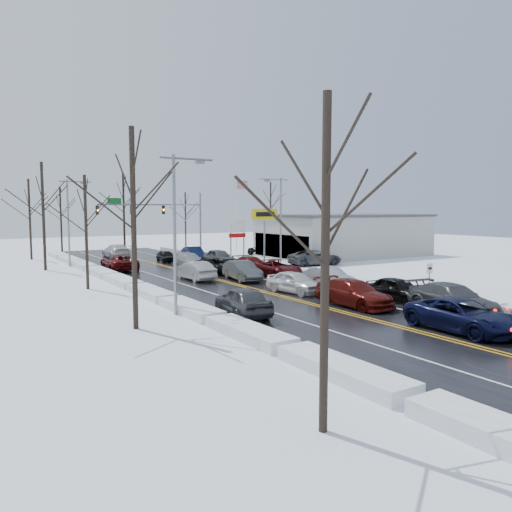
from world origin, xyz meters
TOP-DOWN VIEW (x-y plane):
  - ground at (0.00, 0.00)m, footprint 160.00×160.00m
  - road_surface at (0.00, 2.00)m, footprint 14.00×84.00m
  - snow_bank_left at (-7.60, 2.00)m, footprint 1.53×72.00m
  - snow_bank_right at (7.60, 2.00)m, footprint 1.53×72.00m
  - traffic_signal_mast at (3.45, 27.99)m, footprint 13.28×0.39m
  - tires_plus_sign at (10.50, 15.99)m, footprint 3.20×0.34m
  - used_vehicles_sign at (10.50, 22.00)m, footprint 2.20×0.22m
  - speed_limit_sign at (8.20, -8.00)m, footprint 0.55×0.09m
  - flagpole at (15.17, 30.00)m, footprint 1.87×1.20m
  - dealership_building at (23.98, 18.00)m, footprint 20.40×12.40m
  - streetlight_ne at (8.30, 10.00)m, footprint 3.20×0.25m
  - streetlight_sw at (-8.30, -4.00)m, footprint 3.20×0.25m
  - streetlight_nw at (-8.30, 24.00)m, footprint 3.20×0.25m
  - tree_left_a at (-11.00, -20.00)m, footprint 3.60×3.60m
  - tree_left_b at (-11.50, -6.00)m, footprint 4.00×4.00m
  - tree_left_c at (-10.50, 8.00)m, footprint 3.40×3.40m
  - tree_left_d at (-11.20, 22.00)m, footprint 4.20×4.20m
  - tree_left_e at (-10.80, 34.00)m, footprint 3.80×3.80m
  - tree_far_b at (-6.00, 41.00)m, footprint 3.60×3.60m
  - tree_far_c at (2.00, 39.00)m, footprint 4.40×4.40m
  - tree_far_d at (12.00, 40.50)m, footprint 3.40×3.40m
  - tree_far_e at (28.00, 41.00)m, footprint 4.20×4.20m
  - queued_car_2 at (1.89, -15.07)m, footprint 2.83×5.82m
  - queued_car_3 at (1.82, -7.50)m, footprint 2.42×5.67m
  - queued_car_4 at (1.60, -1.69)m, footprint 2.47×4.86m
  - queued_car_5 at (1.64, 5.80)m, footprint 2.31×5.14m
  - queued_car_6 at (1.94, 11.03)m, footprint 3.01×5.48m
  - queued_car_7 at (1.59, 16.22)m, footprint 2.21×5.17m
  - queued_car_8 at (1.67, 22.74)m, footprint 1.95×4.03m
  - queued_car_11 at (5.07, -12.18)m, footprint 3.16×6.15m
  - queued_car_12 at (5.32, -7.88)m, footprint 1.92×4.67m
  - queued_car_13 at (5.12, -1.28)m, footprint 1.94×4.93m
  - queued_car_14 at (5.37, 6.09)m, footprint 2.55×5.53m
  - queued_car_15 at (5.16, 10.00)m, footprint 2.38×5.18m
  - queued_car_16 at (5.43, 17.05)m, footprint 2.15×5.02m
  - queued_car_17 at (5.07, 22.72)m, footprint 2.18×4.96m
  - oncoming_car_0 at (-1.63, 8.08)m, footprint 1.84×4.85m
  - oncoming_car_1 at (-5.11, 18.02)m, footprint 2.88×5.87m
  - oncoming_car_2 at (-1.64, 30.75)m, footprint 2.44×5.83m
  - oncoming_car_3 at (-5.33, -6.10)m, footprint 2.61×5.12m
  - parked_car_0 at (14.01, 11.45)m, footprint 6.15×3.46m
  - parked_car_1 at (16.90, 15.75)m, footprint 2.45×5.35m
  - parked_car_2 at (14.93, 23.11)m, footprint 2.28×5.15m

SIDE VIEW (x-z plane):
  - ground at x=0.00m, z-range 0.00..0.00m
  - snow_bank_left at x=-7.60m, z-range -0.27..0.27m
  - snow_bank_right at x=7.60m, z-range -0.27..0.27m
  - queued_car_2 at x=1.89m, z-range -0.80..0.80m
  - queued_car_3 at x=1.82m, z-range -0.81..0.81m
  - queued_car_4 at x=1.60m, z-range -0.79..0.79m
  - queued_car_5 at x=1.64m, z-range -0.82..0.82m
  - queued_car_6 at x=1.94m, z-range -0.73..0.73m
  - queued_car_7 at x=1.59m, z-range -0.74..0.74m
  - queued_car_8 at x=1.67m, z-range -0.66..0.66m
  - queued_car_11 at x=5.07m, z-range -0.85..0.85m
  - queued_car_12 at x=5.32m, z-range -0.79..0.79m
  - queued_car_13 at x=5.12m, z-range -0.80..0.80m
  - queued_car_14 at x=5.37m, z-range -0.77..0.77m
  - queued_car_15 at x=5.16m, z-range -0.73..0.73m
  - queued_car_16 at x=5.43m, z-range -0.84..0.84m
  - queued_car_17 at x=5.07m, z-range -0.79..0.79m
  - oncoming_car_0 at x=-1.63m, z-range -0.79..0.79m
  - oncoming_car_1 at x=-5.11m, z-range -0.80..0.80m
  - oncoming_car_2 at x=-1.64m, z-range -0.84..0.84m
  - oncoming_car_3 at x=-5.33m, z-range -0.84..0.84m
  - parked_car_0 at x=14.01m, z-range -0.81..0.81m
  - parked_car_1 at x=16.90m, z-range -0.76..0.76m
  - parked_car_2 at x=14.93m, z-range -0.86..0.86m
  - road_surface at x=0.00m, z-range 0.00..0.01m
  - speed_limit_sign at x=8.20m, z-range 0.46..2.81m
  - dealership_building at x=23.98m, z-range 0.01..5.31m
  - used_vehicles_sign at x=10.50m, z-range 0.99..5.64m
  - tires_plus_sign at x=10.50m, z-range 1.99..7.99m
  - streetlight_ne at x=8.30m, z-range 0.81..9.81m
  - streetlight_sw at x=-8.30m, z-range 0.81..9.81m
  - streetlight_nw at x=-8.30m, z-range 0.81..9.81m
  - traffic_signal_mast at x=3.45m, z-range 1.48..9.48m
  - flagpole at x=15.17m, z-range 0.93..10.93m
  - tree_left_c at x=-10.50m, z-range 1.69..10.19m
  - tree_far_d at x=12.00m, z-range 1.69..10.19m
  - tree_left_a at x=-11.00m, z-range 1.79..10.79m
  - tree_far_b at x=-6.00m, z-range 1.79..10.79m
  - tree_left_e at x=-10.80m, z-range 1.89..11.39m
  - tree_left_b at x=-11.50m, z-range 1.99..11.99m
  - tree_left_d at x=-11.20m, z-range 2.08..12.58m
  - tree_far_e at x=28.00m, z-range 2.08..12.58m
  - tree_far_c at x=2.00m, z-range 2.18..13.18m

